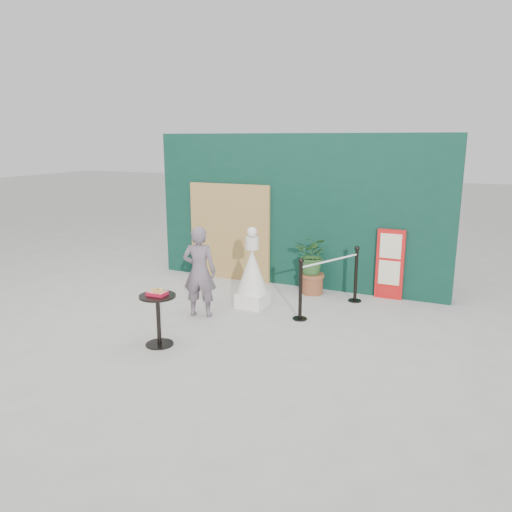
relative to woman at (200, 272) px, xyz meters
name	(u,v)px	position (x,y,z in m)	size (l,w,h in m)	color
ground	(223,338)	(0.80, -0.71, -0.76)	(60.00, 60.00, 0.00)	#ADAAA5
back_wall	(297,211)	(0.80, 2.44, 0.74)	(6.00, 0.30, 3.00)	#0A3025
bamboo_fence	(229,232)	(-0.60, 2.23, 0.24)	(1.80, 0.08, 2.00)	tan
woman	(200,272)	(0.00, 0.00, 0.00)	(0.56, 0.36, 1.52)	#63555C
menu_board	(390,264)	(2.70, 2.25, -0.11)	(0.50, 0.07, 1.30)	red
statue	(252,275)	(0.60, 0.76, -0.18)	(0.56, 0.56, 1.43)	white
cafe_table	(158,312)	(0.09, -1.30, -0.26)	(0.52, 0.52, 0.75)	black
food_basket	(157,293)	(0.09, -1.30, 0.03)	(0.26, 0.19, 0.11)	red
planter	(313,261)	(1.32, 1.95, -0.11)	(0.66, 0.57, 1.12)	brown
stanchion_barrier	(330,282)	(1.88, 1.17, -0.27)	(0.84, 1.54, 1.03)	black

